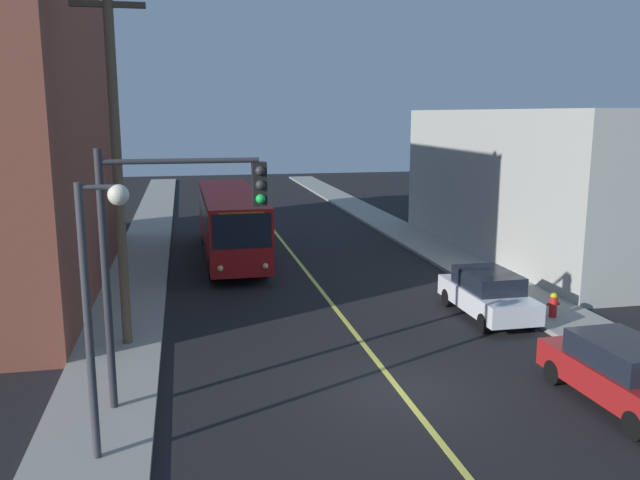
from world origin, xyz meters
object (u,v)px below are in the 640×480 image
object	(u,v)px
utility_pole_near	(116,137)
fire_hydrant	(553,304)
street_lamp_left	(97,282)
city_bus	(230,220)
parked_car_red	(622,372)
parked_car_white	(487,294)
traffic_signal_left_corner	(174,230)

from	to	relation	value
utility_pole_near	fire_hydrant	xyz separation A→B (m)	(13.83, -0.35, -5.66)
utility_pole_near	fire_hydrant	distance (m)	14.95
fire_hydrant	utility_pole_near	bearing A→B (deg)	178.56
street_lamp_left	city_bus	bearing A→B (deg)	78.46
parked_car_red	parked_car_white	size ratio (longest dim) A/B	1.01
city_bus	utility_pole_near	world-z (taller)	utility_pole_near
street_lamp_left	traffic_signal_left_corner	bearing A→B (deg)	58.12
city_bus	street_lamp_left	world-z (taller)	street_lamp_left
city_bus	parked_car_white	xyz separation A→B (m)	(7.89, -11.34, -0.98)
city_bus	traffic_signal_left_corner	world-z (taller)	traffic_signal_left_corner
parked_car_red	parked_car_white	xyz separation A→B (m)	(-0.02, 7.04, 0.00)
utility_pole_near	parked_car_white	bearing A→B (deg)	2.46
street_lamp_left	parked_car_white	bearing A→B (deg)	31.77
parked_car_white	utility_pole_near	size ratio (longest dim) A/B	0.40
city_bus	parked_car_red	xyz separation A→B (m)	(7.92, -18.38, -0.98)
traffic_signal_left_corner	parked_car_white	bearing A→B (deg)	25.78
traffic_signal_left_corner	street_lamp_left	world-z (taller)	traffic_signal_left_corner
fire_hydrant	parked_car_red	bearing A→B (deg)	-107.65
city_bus	parked_car_white	size ratio (longest dim) A/B	2.76
traffic_signal_left_corner	street_lamp_left	bearing A→B (deg)	-121.88
city_bus	parked_car_red	size ratio (longest dim) A/B	2.73
street_lamp_left	parked_car_red	bearing A→B (deg)	0.96
traffic_signal_left_corner	utility_pole_near	bearing A→B (deg)	109.47
parked_car_red	fire_hydrant	xyz separation A→B (m)	(1.97, 6.18, -0.26)
parked_car_red	parked_car_white	distance (m)	7.04
parked_car_red	fire_hydrant	size ratio (longest dim) A/B	5.30
parked_car_red	fire_hydrant	distance (m)	6.49
city_bus	parked_car_red	distance (m)	20.04
city_bus	fire_hydrant	xyz separation A→B (m)	(9.88, -12.20, -1.23)
utility_pole_near	street_lamp_left	size ratio (longest dim) A/B	2.03
parked_car_red	street_lamp_left	world-z (taller)	street_lamp_left
utility_pole_near	traffic_signal_left_corner	xyz separation A→B (m)	(1.57, -4.45, -1.94)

